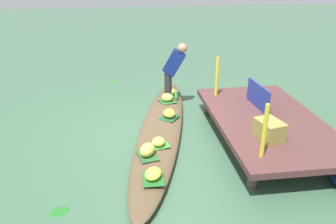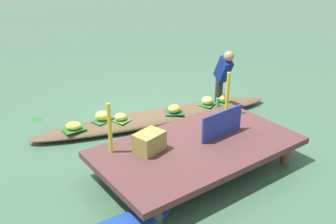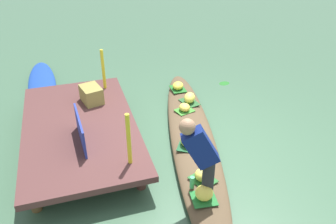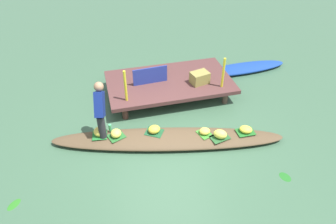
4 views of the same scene
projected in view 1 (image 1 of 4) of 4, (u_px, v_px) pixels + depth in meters
canal_water at (161, 133)px, 6.19m from camera, size 40.00×40.00×0.00m
dock_platform at (267, 121)px, 5.81m from camera, size 3.20×1.80×0.43m
vendor_boat at (161, 129)px, 6.16m from camera, size 5.09×1.85×0.19m
leaf_mat_0 at (148, 155)px, 5.11m from camera, size 0.45×0.35×0.01m
banana_bunch_0 at (147, 150)px, 5.07m from camera, size 0.35×0.33×0.19m
leaf_mat_1 at (159, 145)px, 5.38m from camera, size 0.34×0.39×0.01m
banana_bunch_1 at (159, 142)px, 5.35m from camera, size 0.27×0.25×0.14m
leaf_mat_2 at (171, 95)px, 7.45m from camera, size 0.35×0.36×0.01m
banana_bunch_2 at (171, 91)px, 7.41m from camera, size 0.27×0.28×0.20m
leaf_mat_3 at (167, 101)px, 7.13m from camera, size 0.42×0.40×0.01m
banana_bunch_3 at (167, 97)px, 7.09m from camera, size 0.27×0.28×0.17m
leaf_mat_4 at (153, 178)px, 4.56m from camera, size 0.39×0.29×0.01m
banana_bunch_4 at (153, 174)px, 4.53m from camera, size 0.35×0.33×0.15m
leaf_mat_5 at (169, 117)px, 6.37m from camera, size 0.47×0.45×0.01m
banana_bunch_5 at (169, 113)px, 6.34m from camera, size 0.31×0.28×0.16m
vendor_person at (174, 67)px, 7.09m from camera, size 0.29×0.53×1.19m
water_bottle at (176, 95)px, 7.21m from camera, size 0.06×0.06×0.19m
market_banner at (258, 96)px, 6.14m from camera, size 0.88×0.08×0.44m
railing_post_west at (217, 77)px, 6.63m from camera, size 0.06×0.06×0.79m
railing_post_east at (264, 131)px, 4.46m from camera, size 0.06×0.06×0.79m
produce_crate at (269, 130)px, 5.04m from camera, size 0.50×0.41×0.30m
drifting_plant_0 at (115, 82)px, 8.86m from camera, size 0.30×0.31×0.01m
drifting_plant_1 at (60, 211)px, 4.22m from camera, size 0.26×0.30×0.01m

